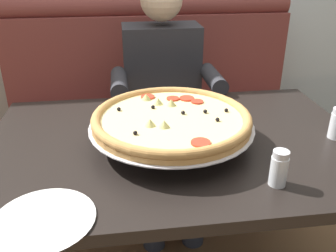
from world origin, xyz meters
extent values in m
cube|color=brown|center=(0.00, 0.79, 0.23)|extent=(1.77, 0.60, 0.46)
cube|color=brown|center=(0.00, 1.18, 0.69)|extent=(1.77, 0.18, 0.65)
cylinder|color=brown|center=(0.00, 1.18, 1.06)|extent=(1.77, 0.14, 0.14)
cube|color=black|center=(0.00, 0.00, 0.73)|extent=(1.33, 0.90, 0.04)
cylinder|color=black|center=(-0.60, 0.38, 0.36)|extent=(0.06, 0.06, 0.71)
cylinder|color=black|center=(0.60, 0.38, 0.36)|extent=(0.06, 0.06, 0.71)
cube|color=#2D3342|center=(0.04, 0.54, 0.54)|extent=(0.34, 0.40, 0.15)
cylinder|color=#2D3342|center=(-0.06, 0.29, 0.23)|extent=(0.11, 0.11, 0.46)
cylinder|color=#2D3342|center=(0.14, 0.29, 0.23)|extent=(0.11, 0.11, 0.46)
cube|color=#2D2D33|center=(0.04, 0.76, 0.74)|extent=(0.40, 0.22, 0.56)
cylinder|color=#2D2D33|center=(-0.19, 0.54, 0.79)|extent=(0.08, 0.28, 0.08)
cylinder|color=#2D2D33|center=(0.27, 0.54, 0.79)|extent=(0.08, 0.28, 0.08)
sphere|color=beige|center=(0.04, 0.74, 1.15)|extent=(0.21, 0.21, 0.21)
cylinder|color=silver|center=(-0.02, -0.17, 0.79)|extent=(0.01, 0.01, 0.07)
cylinder|color=silver|center=(-0.15, 0.06, 0.79)|extent=(0.01, 0.01, 0.07)
cylinder|color=silver|center=(0.11, 0.06, 0.79)|extent=(0.01, 0.01, 0.07)
torus|color=silver|center=(-0.02, -0.02, 0.82)|extent=(0.31, 0.31, 0.01)
cylinder|color=silver|center=(-0.02, -0.02, 0.83)|extent=(0.56, 0.56, 0.00)
cylinder|color=tan|center=(-0.02, -0.02, 0.84)|extent=(0.54, 0.54, 0.02)
torus|color=tan|center=(-0.02, -0.02, 0.86)|extent=(0.54, 0.54, 0.03)
cylinder|color=beige|center=(-0.02, -0.02, 0.85)|extent=(0.48, 0.48, 0.01)
cylinder|color=red|center=(0.01, 0.14, 0.86)|extent=(0.05, 0.05, 0.01)
cylinder|color=red|center=(-0.08, 0.17, 0.86)|extent=(0.05, 0.05, 0.01)
cylinder|color=red|center=(0.04, -0.22, 0.86)|extent=(0.06, 0.06, 0.01)
cylinder|color=red|center=(0.06, 0.14, 0.86)|extent=(0.06, 0.06, 0.01)
cylinder|color=red|center=(0.09, 0.10, 0.86)|extent=(0.05, 0.05, 0.01)
sphere|color=black|center=(-0.15, -0.13, 0.86)|extent=(0.01, 0.01, 0.01)
sphere|color=black|center=(0.10, 0.00, 0.86)|extent=(0.01, 0.01, 0.01)
sphere|color=black|center=(-0.08, 0.06, 0.86)|extent=(0.01, 0.01, 0.01)
sphere|color=black|center=(0.18, 0.00, 0.86)|extent=(0.01, 0.01, 0.01)
sphere|color=black|center=(0.02, 0.00, 0.86)|extent=(0.01, 0.01, 0.01)
sphere|color=black|center=(0.12, -0.07, 0.86)|extent=(0.01, 0.01, 0.01)
sphere|color=black|center=(-0.20, 0.06, 0.86)|extent=(0.01, 0.01, 0.01)
cone|color=#CCC675|center=(-0.01, 0.08, 0.87)|extent=(0.04, 0.04, 0.02)
cone|color=#CCC675|center=(-0.10, -0.08, 0.87)|extent=(0.04, 0.04, 0.02)
cone|color=#CCC675|center=(-0.05, -0.09, 0.87)|extent=(0.04, 0.04, 0.02)
cone|color=#CCC675|center=(-0.09, 0.15, 0.87)|extent=(0.04, 0.04, 0.02)
cone|color=#CCC675|center=(-0.05, 0.10, 0.87)|extent=(0.04, 0.04, 0.02)
cylinder|color=#4C6633|center=(0.57, -0.06, 0.78)|extent=(0.05, 0.05, 0.04)
cylinder|color=white|center=(0.25, -0.31, 0.80)|extent=(0.05, 0.05, 0.09)
cylinder|color=#A82D19|center=(0.25, -0.31, 0.78)|extent=(0.04, 0.04, 0.05)
cylinder|color=silver|center=(0.25, -0.31, 0.85)|extent=(0.05, 0.05, 0.02)
cylinder|color=white|center=(-0.40, -0.38, 0.76)|extent=(0.18, 0.18, 0.01)
cone|color=white|center=(-0.40, -0.38, 0.77)|extent=(0.26, 0.26, 0.01)
cylinder|color=black|center=(1.53, 1.92, 0.22)|extent=(0.02, 0.02, 0.44)
cylinder|color=black|center=(1.75, 2.05, 0.22)|extent=(0.02, 0.02, 0.44)
cylinder|color=black|center=(1.40, 2.15, 0.22)|extent=(0.02, 0.02, 0.44)
cylinder|color=black|center=(1.62, 2.28, 0.22)|extent=(0.02, 0.02, 0.44)
cylinder|color=black|center=(1.57, 2.10, 0.45)|extent=(0.40, 0.40, 0.02)
cube|color=black|center=(1.49, 2.24, 0.65)|extent=(0.29, 0.18, 0.42)
camera|label=1|loc=(-0.19, -1.13, 1.37)|focal=39.16mm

